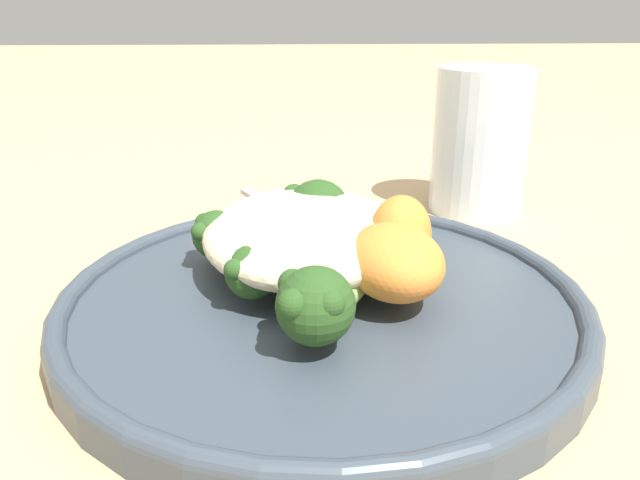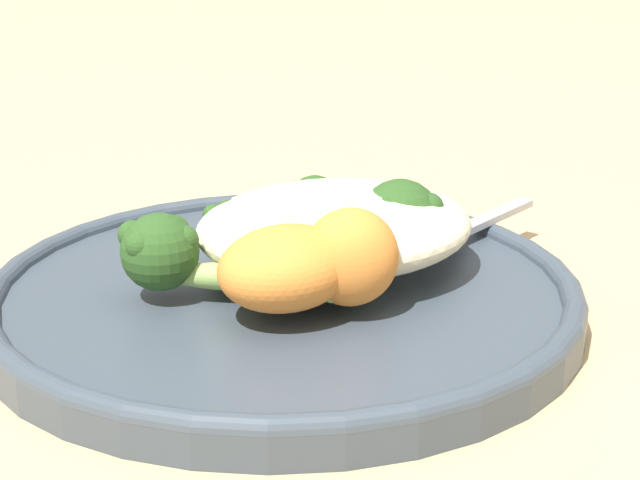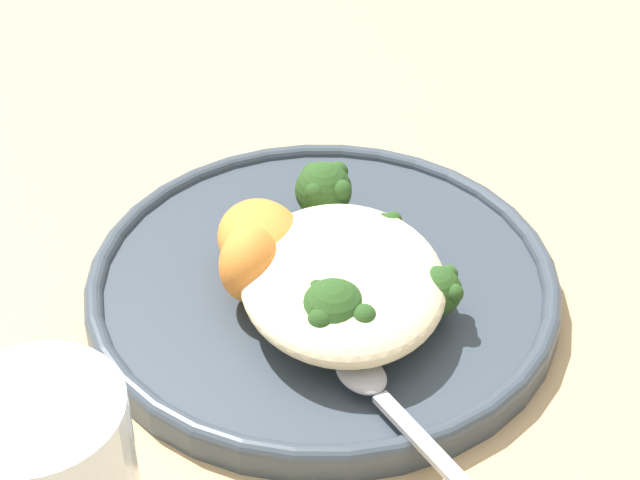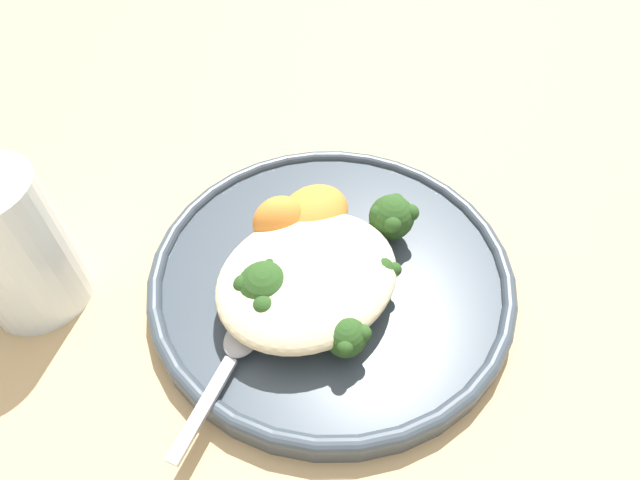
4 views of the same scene
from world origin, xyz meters
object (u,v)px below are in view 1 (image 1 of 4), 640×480
object	(u,v)px
sweet_potato_chunk_0	(394,263)
broccoli_stalk_0	(318,215)
quinoa_mound	(305,234)
broccoli_stalk_3	(328,296)
spoon	(290,216)
sweet_potato_chunk_1	(400,235)
broccoli_stalk_2	(285,269)
plate	(331,302)
water_glass	(480,141)
broccoli_stalk_1	(257,241)

from	to	relation	value
sweet_potato_chunk_0	broccoli_stalk_0	bearing A→B (deg)	-152.89
quinoa_mound	broccoli_stalk_3	world-z (taller)	same
quinoa_mound	spoon	distance (m)	0.08
sweet_potato_chunk_0	sweet_potato_chunk_1	xyz separation A→B (m)	(-0.03, 0.01, 0.00)
broccoli_stalk_3	spoon	world-z (taller)	broccoli_stalk_3
broccoli_stalk_0	broccoli_stalk_2	world-z (taller)	broccoli_stalk_0
plate	spoon	bearing A→B (deg)	-167.54
plate	sweet_potato_chunk_0	distance (m)	0.05
quinoa_mound	water_glass	xyz separation A→B (m)	(-0.16, 0.15, 0.02)
broccoli_stalk_2	spoon	world-z (taller)	broccoli_stalk_2
broccoli_stalk_1	broccoli_stalk_2	world-z (taller)	same
broccoli_stalk_1	broccoli_stalk_3	size ratio (longest dim) A/B	1.01
sweet_potato_chunk_0	sweet_potato_chunk_1	world-z (taller)	sweet_potato_chunk_1
broccoli_stalk_1	sweet_potato_chunk_1	bearing A→B (deg)	177.46
quinoa_mound	sweet_potato_chunk_1	world-z (taller)	sweet_potato_chunk_1
plate	water_glass	distance (m)	0.24
sweet_potato_chunk_1	sweet_potato_chunk_0	bearing A→B (deg)	-14.50
broccoli_stalk_3	quinoa_mound	bearing A→B (deg)	-147.49
broccoli_stalk_2	water_glass	size ratio (longest dim) A/B	0.84
broccoli_stalk_2	broccoli_stalk_3	world-z (taller)	broccoli_stalk_3
spoon	broccoli_stalk_0	bearing A→B (deg)	173.88
quinoa_mound	spoon	bearing A→B (deg)	-172.48
broccoli_stalk_0	spoon	distance (m)	0.05
broccoli_stalk_2	broccoli_stalk_3	bearing A→B (deg)	91.03
spoon	water_glass	xyz separation A→B (m)	(-0.08, 0.16, 0.03)
water_glass	broccoli_stalk_3	bearing A→B (deg)	-30.53
broccoli_stalk_2	spoon	bearing A→B (deg)	-117.70
broccoli_stalk_1	broccoli_stalk_2	bearing A→B (deg)	123.79
broccoli_stalk_1	sweet_potato_chunk_0	world-z (taller)	sweet_potato_chunk_0
plate	broccoli_stalk_1	world-z (taller)	broccoli_stalk_1
broccoli_stalk_0	broccoli_stalk_1	bearing A→B (deg)	79.66
sweet_potato_chunk_0	water_glass	world-z (taller)	water_glass
sweet_potato_chunk_1	spoon	size ratio (longest dim) A/B	0.44
broccoli_stalk_0	sweet_potato_chunk_1	world-z (taller)	sweet_potato_chunk_1
broccoli_stalk_1	spoon	distance (m)	0.07
broccoli_stalk_0	broccoli_stalk_3	world-z (taller)	broccoli_stalk_0
broccoli_stalk_3	broccoli_stalk_2	bearing A→B (deg)	-126.92
broccoli_stalk_3	sweet_potato_chunk_0	distance (m)	0.05
sweet_potato_chunk_0	sweet_potato_chunk_1	bearing A→B (deg)	165.50
quinoa_mound	sweet_potato_chunk_0	distance (m)	0.07
broccoli_stalk_2	water_glass	world-z (taller)	water_glass
broccoli_stalk_2	sweet_potato_chunk_0	size ratio (longest dim) A/B	1.54
broccoli_stalk_1	sweet_potato_chunk_1	distance (m)	0.09
broccoli_stalk_3	spoon	size ratio (longest dim) A/B	1.16
quinoa_mound	sweet_potato_chunk_1	size ratio (longest dim) A/B	3.07
plate	quinoa_mound	xyz separation A→B (m)	(-0.03, -0.01, 0.03)
plate	broccoli_stalk_2	distance (m)	0.03
sweet_potato_chunk_0	broccoli_stalk_3	bearing A→B (deg)	-49.23
broccoli_stalk_3	sweet_potato_chunk_1	size ratio (longest dim) A/B	2.61
broccoli_stalk_1	broccoli_stalk_3	bearing A→B (deg)	126.44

